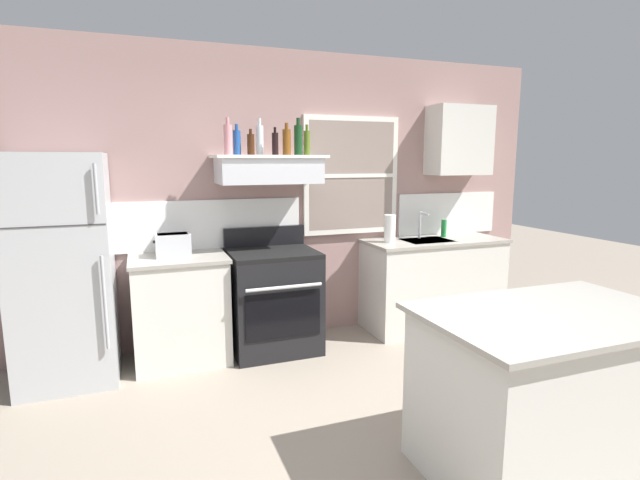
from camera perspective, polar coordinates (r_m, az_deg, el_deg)
name	(u,v)px	position (r m, az deg, el deg)	size (l,w,h in m)	color
ground_plane	(401,460)	(3.08, 9.62, -24.31)	(16.00, 16.00, 0.00)	gray
back_wall	(290,197)	(4.64, -3.54, 5.11)	(5.40, 0.11, 2.70)	gray
refrigerator	(63,270)	(4.16, -28.12, -3.13)	(0.70, 0.72, 1.76)	#B7BABC
counter_left_of_stove	(181,309)	(4.29, -16.16, -7.84)	(0.79, 0.63, 0.91)	silver
toaster	(173,245)	(4.19, -17.01, -0.52)	(0.30, 0.20, 0.19)	silver
stove_range	(273,300)	(4.38, -5.55, -7.03)	(0.76, 0.69, 1.09)	black
range_hood_shelf	(268,169)	(4.29, -6.14, 8.34)	(0.96, 0.52, 0.24)	silver
bottle_rose_pink	(228,139)	(4.17, -10.83, 11.64)	(0.07, 0.07, 0.31)	#C67F84
bottle_blue_liqueur	(237,142)	(4.27, -9.80, 11.35)	(0.07, 0.07, 0.26)	#1E478C
bottle_brown_stout	(251,144)	(4.24, -8.19, 11.17)	(0.06, 0.06, 0.22)	#381E0F
bottle_clear_tall	(260,140)	(4.33, -7.14, 11.69)	(0.06, 0.06, 0.32)	silver
bottle_balsamic_dark	(275,143)	(4.26, -5.33, 11.32)	(0.06, 0.06, 0.24)	black
bottle_amber_wine	(287,142)	(4.30, -3.97, 11.54)	(0.07, 0.07, 0.28)	brown
bottle_dark_green_wine	(298,140)	(4.32, -2.60, 11.79)	(0.07, 0.07, 0.32)	#143819
bottle_olive_oil_square	(307,142)	(4.42, -1.56, 11.47)	(0.06, 0.06, 0.27)	#4C601E
counter_right_with_sink	(432,283)	(5.10, 13.17, -4.94)	(1.43, 0.63, 0.91)	silver
sink_faucet	(421,221)	(5.01, 11.87, 2.16)	(0.03, 0.17, 0.28)	silver
paper_towel_roll	(390,229)	(4.72, 8.26, 1.35)	(0.11, 0.11, 0.27)	white
dish_soap_bottle	(444,228)	(5.18, 14.44, 1.35)	(0.06, 0.06, 0.18)	#268C3F
kitchen_island	(548,392)	(3.02, 25.35, -15.91)	(1.40, 0.90, 0.91)	silver
upper_cabinet_right	(459,141)	(5.27, 16.15, 11.24)	(0.64, 0.32, 0.70)	silver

